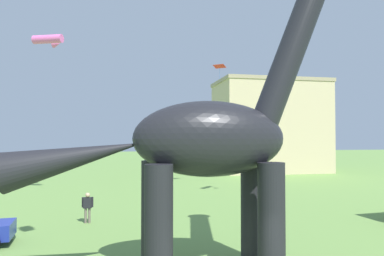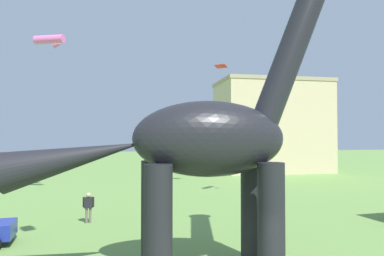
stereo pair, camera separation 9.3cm
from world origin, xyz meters
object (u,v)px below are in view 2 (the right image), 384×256
Objects in this scene: kite_drifting at (51,40)px; kite_mid_right at (221,66)px; dinosaur_sculpture at (208,139)px; person_far_spectator at (88,205)px.

kite_mid_right is at bearing 11.04° from kite_drifting.
person_far_spectator is (-5.04, 9.02, -3.86)m from dinosaur_sculpture.
kite_drifting is (-15.51, -3.03, 1.00)m from kite_mid_right.
kite_mid_right is (11.49, 12.61, 11.04)m from person_far_spectator.
dinosaur_sculpture is 7.74× the size of person_far_spectator.
kite_drifting is (-9.05, 18.61, 8.18)m from dinosaur_sculpture.
person_far_spectator is 15.91m from kite_drifting.
kite_mid_right reaches higher than person_far_spectator.
dinosaur_sculpture is 5.24× the size of kite_drifting.
kite_mid_right is (6.45, 21.63, 7.18)m from dinosaur_sculpture.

